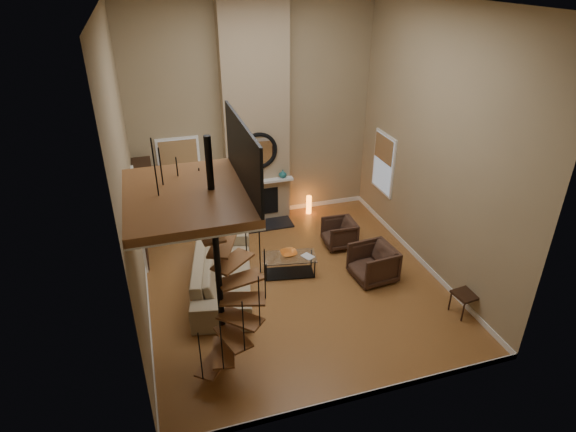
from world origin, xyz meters
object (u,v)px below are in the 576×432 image
object	(u,v)px
armchair_near	(342,233)
side_chair	(470,290)
coffee_table	(289,263)
armchair_far	(376,263)
floor_lamp	(201,196)
sofa	(222,271)
accent_lamp	(309,205)
hutch	(147,203)

from	to	relation	value
armchair_near	side_chair	xyz separation A→B (m)	(1.38, -3.00, 0.17)
coffee_table	armchair_far	bearing A→B (deg)	-20.14
floor_lamp	sofa	bearing A→B (deg)	-85.28
sofa	floor_lamp	world-z (taller)	floor_lamp
sofa	armchair_far	size ratio (longest dim) A/B	3.34
armchair_near	accent_lamp	world-z (taller)	armchair_near
sofa	armchair_far	distance (m)	3.27
armchair_far	coffee_table	bearing A→B (deg)	-114.94
sofa	hutch	bearing A→B (deg)	38.92
hutch	coffee_table	xyz separation A→B (m)	(2.78, -2.50, -0.67)
sofa	accent_lamp	world-z (taller)	sofa
sofa	coffee_table	distance (m)	1.47
sofa	armchair_near	bearing A→B (deg)	-63.45
sofa	side_chair	size ratio (longest dim) A/B	3.09
floor_lamp	accent_lamp	xyz separation A→B (m)	(2.94, 1.05, -1.16)
armchair_near	floor_lamp	bearing A→B (deg)	-101.86
side_chair	hutch	bearing A→B (deg)	140.29
coffee_table	sofa	bearing A→B (deg)	-178.27
hutch	side_chair	size ratio (longest dim) A/B	2.15
sofa	floor_lamp	bearing A→B (deg)	16.27
hutch	sofa	distance (m)	2.92
armchair_far	side_chair	size ratio (longest dim) A/B	0.92
coffee_table	armchair_near	bearing A→B (deg)	26.28
accent_lamp	side_chair	size ratio (longest dim) A/B	0.53
armchair_far	coffee_table	size ratio (longest dim) A/B	0.71
armchair_near	sofa	bearing A→B (deg)	-73.02
hutch	armchair_far	bearing A→B (deg)	-34.74
sofa	armchair_near	xyz separation A→B (m)	(3.01, 0.81, -0.04)
coffee_table	floor_lamp	world-z (taller)	floor_lamp
hutch	sofa	xyz separation A→B (m)	(1.32, -2.55, -0.55)
hutch	side_chair	bearing A→B (deg)	-39.71
coffee_table	side_chair	distance (m)	3.68
side_chair	accent_lamp	bearing A→B (deg)	108.09
accent_lamp	hutch	bearing A→B (deg)	-178.90
armchair_near	side_chair	distance (m)	3.30
hutch	accent_lamp	world-z (taller)	hutch
coffee_table	accent_lamp	world-z (taller)	accent_lamp
armchair_near	hutch	bearing A→B (deg)	-109.93
sofa	side_chair	distance (m)	4.90
accent_lamp	side_chair	xyz separation A→B (m)	(1.57, -4.81, 0.28)
coffee_table	side_chair	world-z (taller)	side_chair
coffee_table	floor_lamp	xyz separation A→B (m)	(-1.60, 1.53, 1.13)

